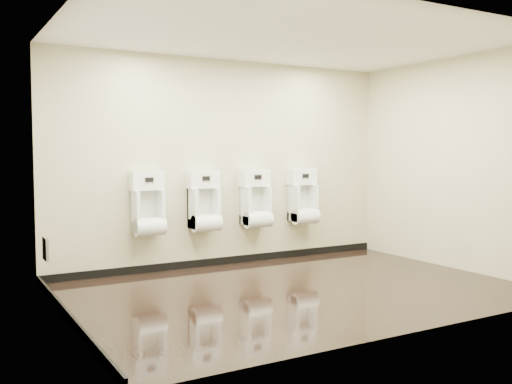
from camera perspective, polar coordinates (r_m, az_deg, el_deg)
ground at (r=6.51m, az=4.15°, el=-9.76°), size 5.00×3.50×0.00m
ceiling at (r=6.45m, az=4.28°, el=15.19°), size 5.00×3.50×0.00m
back_wall at (r=7.84m, az=-2.94°, el=2.92°), size 5.00×0.02×2.80m
front_wall at (r=4.97m, az=15.53°, el=2.16°), size 5.00×0.02×2.80m
left_wall at (r=5.35m, az=-18.63°, el=2.21°), size 0.02×3.50×2.80m
right_wall at (r=7.99m, az=19.28°, el=2.72°), size 0.02×3.50×2.80m
tile_overlay_left at (r=5.35m, az=-18.57°, el=2.22°), size 0.01×3.50×2.80m
skirting_back at (r=7.97m, az=-2.87°, el=-6.83°), size 5.00×0.02×0.10m
skirting_left at (r=5.56m, az=-18.18°, el=-11.83°), size 0.02×3.50×0.10m
access_panel at (r=6.62m, az=-20.30°, el=-5.35°), size 0.04×0.25×0.25m
urinal_0 at (r=7.28m, az=-10.74°, el=-1.61°), size 0.43×0.32×0.79m
urinal_1 at (r=7.57m, az=-5.18°, el=-1.35°), size 0.43×0.32×0.79m
urinal_2 at (r=7.92m, az=-0.01°, el=-1.09°), size 0.43×0.32×0.79m
urinal_3 at (r=8.35m, az=4.74°, el=-0.85°), size 0.43×0.32×0.79m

